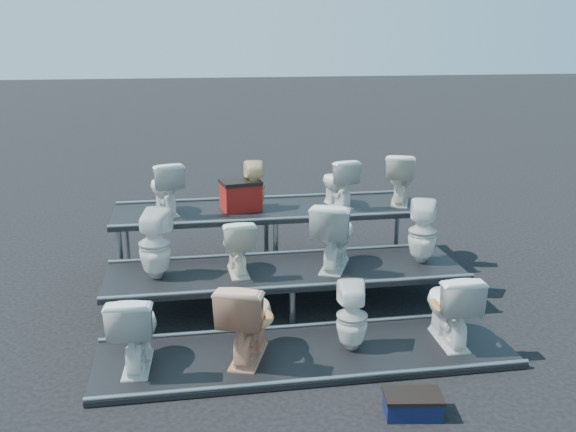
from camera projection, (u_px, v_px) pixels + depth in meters
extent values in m
plane|color=black|center=(286.00, 305.00, 7.73)|extent=(80.00, 80.00, 0.00)
cube|color=black|center=(306.00, 354.00, 6.49)|extent=(4.20, 1.20, 0.06)
cube|color=black|center=(286.00, 287.00, 7.67)|extent=(4.20, 1.20, 0.46)
cube|color=black|center=(271.00, 238.00, 8.85)|extent=(4.20, 1.20, 0.86)
imported|color=silver|center=(135.00, 328.00, 6.12)|extent=(0.49, 0.79, 0.78)
imported|color=#E3A681|center=(247.00, 318.00, 6.28)|extent=(0.72, 0.93, 0.84)
imported|color=silver|center=(352.00, 317.00, 6.46)|extent=(0.36, 0.37, 0.70)
imported|color=silver|center=(450.00, 306.00, 6.61)|extent=(0.47, 0.79, 0.79)
imported|color=silver|center=(155.00, 244.00, 7.26)|extent=(0.46, 0.47, 0.80)
imported|color=white|center=(237.00, 245.00, 7.43)|extent=(0.40, 0.67, 0.67)
imported|color=silver|center=(334.00, 234.00, 7.58)|extent=(0.75, 0.93, 0.83)
imported|color=silver|center=(423.00, 232.00, 7.76)|extent=(0.45, 0.45, 0.77)
imported|color=silver|center=(165.00, 187.00, 8.41)|extent=(0.56, 0.76, 0.70)
imported|color=beige|center=(254.00, 186.00, 8.61)|extent=(0.30, 0.31, 0.65)
imported|color=silver|center=(338.00, 182.00, 8.78)|extent=(0.51, 0.72, 0.67)
imported|color=white|center=(400.00, 178.00, 8.91)|extent=(0.62, 0.80, 0.71)
cube|color=maroon|center=(241.00, 197.00, 8.63)|extent=(0.56, 0.48, 0.36)
cube|color=#0F1536|center=(412.00, 406.00, 5.50)|extent=(0.51, 0.35, 0.17)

